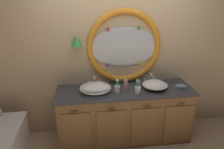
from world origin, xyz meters
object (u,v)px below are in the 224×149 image
Objects in this scene: toothbrush_holder_right at (138,90)px; folded_hand_towel at (181,87)px; soap_dispenser at (126,85)px; sink_basin_right at (155,85)px; sink_basin_left at (95,88)px; toothbrush_holder_left at (117,89)px.

toothbrush_holder_right reaches higher than folded_hand_towel.
sink_basin_right is at bearing -2.62° from soap_dispenser.
soap_dispenser is 1.18× the size of folded_hand_towel.
sink_basin_left is 1.20× the size of sink_basin_right.
folded_hand_towel is at bearing -4.32° from soap_dispenser.
soap_dispenser is at bearing 2.58° from sink_basin_left.
soap_dispenser is at bearing 30.81° from toothbrush_holder_left.
soap_dispenser is 0.85m from folded_hand_towel.
toothbrush_holder_left is (-0.59, -0.06, 0.00)m from sink_basin_right.
folded_hand_towel is (0.70, 0.10, -0.04)m from toothbrush_holder_right.
sink_basin_right is 2.19× the size of soap_dispenser.
toothbrush_holder_right is (-0.30, -0.14, -0.00)m from sink_basin_right.
toothbrush_holder_right is 1.52× the size of folded_hand_towel.
toothbrush_holder_left reaches higher than sink_basin_left.
toothbrush_holder_right is at bearing -171.87° from folded_hand_towel.
sink_basin_left is 2.62× the size of soap_dispenser.
soap_dispenser reaches higher than folded_hand_towel.
toothbrush_holder_right is 0.71m from folded_hand_towel.
toothbrush_holder_left reaches higher than folded_hand_towel.
toothbrush_holder_right is (0.29, -0.08, -0.00)m from toothbrush_holder_left.
toothbrush_holder_left is 0.16m from soap_dispenser.
toothbrush_holder_left is 1.27× the size of soap_dispenser.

